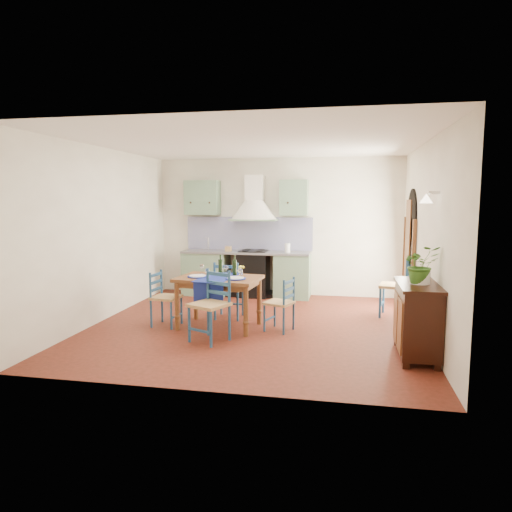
{
  "coord_description": "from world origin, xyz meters",
  "views": [
    {
      "loc": [
        1.33,
        -6.81,
        1.97
      ],
      "look_at": [
        -0.03,
        0.3,
        1.07
      ],
      "focal_mm": 32.0,
      "sensor_mm": 36.0,
      "label": 1
    }
  ],
  "objects_px": {
    "dining_table": "(219,283)",
    "chair_near": "(211,305)",
    "sideboard": "(417,317)",
    "potted_plant": "(421,265)"
  },
  "relations": [
    {
      "from": "potted_plant",
      "to": "sideboard",
      "type": "bearing_deg",
      "value": 177.71
    },
    {
      "from": "dining_table",
      "to": "chair_near",
      "type": "bearing_deg",
      "value": -84.13
    },
    {
      "from": "sideboard",
      "to": "potted_plant",
      "type": "relative_size",
      "value": 2.21
    },
    {
      "from": "dining_table",
      "to": "chair_near",
      "type": "xyz_separation_m",
      "value": [
        0.07,
        -0.67,
        -0.19
      ]
    },
    {
      "from": "chair_near",
      "to": "sideboard",
      "type": "height_order",
      "value": "chair_near"
    },
    {
      "from": "potted_plant",
      "to": "dining_table",
      "type": "bearing_deg",
      "value": 163.65
    },
    {
      "from": "chair_near",
      "to": "potted_plant",
      "type": "relative_size",
      "value": 2.08
    },
    {
      "from": "chair_near",
      "to": "potted_plant",
      "type": "height_order",
      "value": "potted_plant"
    },
    {
      "from": "dining_table",
      "to": "sideboard",
      "type": "xyz_separation_m",
      "value": [
        2.78,
        -0.82,
        -0.19
      ]
    },
    {
      "from": "chair_near",
      "to": "sideboard",
      "type": "relative_size",
      "value": 0.94
    }
  ]
}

